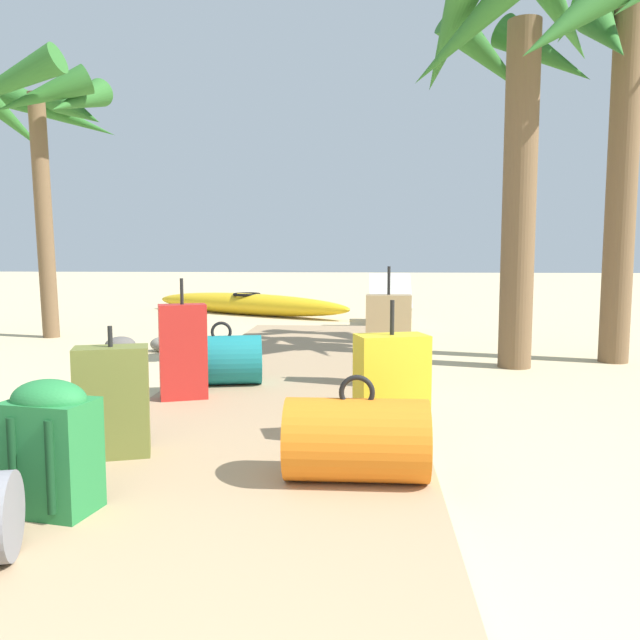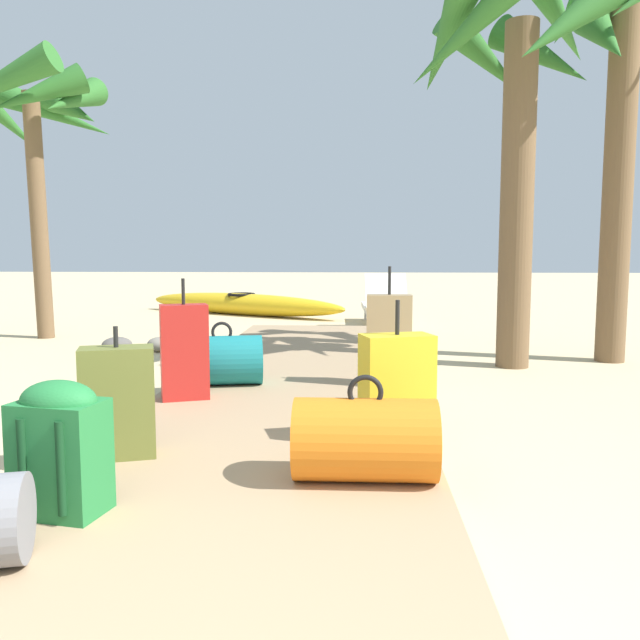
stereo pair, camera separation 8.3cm
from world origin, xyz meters
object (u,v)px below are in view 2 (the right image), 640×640
Objects in this scene: backpack_green at (60,444)px; suitcase_olive at (118,402)px; palm_tree_near_right at (623,50)px; palm_tree_far_right at (519,76)px; suitcase_tan at (389,340)px; lounge_chair at (383,304)px; duffel_bag_orange at (365,439)px; kayak at (242,304)px; duffel_bag_teal at (222,360)px; suitcase_yellow at (397,388)px; palm_tree_far_left at (28,115)px; suitcase_red at (185,352)px.

backpack_green is 0.81× the size of suitcase_olive.
palm_tree_far_right is at bearing -157.07° from palm_tree_near_right.
suitcase_tan is 0.60× the size of lounge_chair.
suitcase_olive is 1.28m from duffel_bag_orange.
lounge_chair is at bearing 124.43° from palm_tree_near_right.
lounge_chair is 0.39× the size of kayak.
suitcase_olive is 4.76m from palm_tree_far_right.
palm_tree_near_right is 4.72m from lounge_chair.
kayak is (-0.98, 6.45, -0.08)m from duffel_bag_teal.
suitcase_tan is 0.23× the size of kayak.
duffel_bag_teal is at bearing 130.70° from suitcase_yellow.
palm_tree_near_right is 6.82m from palm_tree_far_left.
kayak is at bearing 109.64° from suitcase_tan.
palm_tree_near_right reaches higher than kayak.
backpack_green is 6.34m from palm_tree_near_right.
suitcase_red is at bearing -106.54° from lounge_chair.
kayak is at bearing 148.26° from lounge_chair.
suitcase_red is 0.92× the size of suitcase_tan.
suitcase_olive reaches higher than kayak.
suitcase_olive is 0.72× the size of suitcase_tan.
backpack_green is at bearing -118.66° from suitcase_tan.
suitcase_olive is at bearing -166.21° from suitcase_yellow.
palm_tree_far_right is at bearing 65.67° from suitcase_yellow.
suitcase_red is at bearing -158.93° from suitcase_tan.
suitcase_yellow is (-0.03, -1.53, -0.06)m from suitcase_tan.
suitcase_red is 1.28× the size of suitcase_olive.
palm_tree_far_right reaches higher than kayak.
kayak is (-0.86, 9.00, -0.17)m from backpack_green.
palm_tree_near_right reaches higher than palm_tree_far_right.
backpack_green is at bearing -87.38° from suitcase_olive.
kayak is (-2.25, 7.93, -0.19)m from suitcase_yellow.
palm_tree_near_right is 2.63× the size of lounge_chair.
palm_tree_near_right is (3.75, 4.33, 2.71)m from backpack_green.
suitcase_tan is 2.89m from palm_tree_far_right.
suitcase_yellow is 4.84m from palm_tree_near_right.
lounge_chair is at bearing 106.46° from palm_tree_far_right.
suitcase_olive is 0.18× the size of palm_tree_far_right.
duffel_bag_teal is at bearing -45.93° from palm_tree_far_left.
palm_tree_far_right is at bearing 34.04° from suitcase_red.
duffel_bag_orange is 5.42m from palm_tree_near_right.
duffel_bag_orange is at bearing -95.58° from suitcase_tan.
suitcase_red is 1.09× the size of suitcase_yellow.
suitcase_red is 7.01m from kayak.
suitcase_olive is 1.03× the size of duffel_bag_orange.
palm_tree_far_right is 0.92× the size of kayak.
duffel_bag_orange is 8.80m from kayak.
suitcase_tan reaches higher than suitcase_yellow.
palm_tree_far_left is at bearing 168.36° from palm_tree_near_right.
duffel_bag_orange is 0.83× the size of suitcase_yellow.
duffel_bag_orange is 0.18× the size of palm_tree_far_right.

